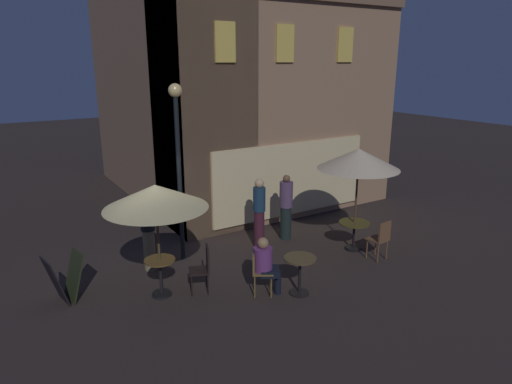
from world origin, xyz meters
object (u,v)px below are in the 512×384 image
object	(u,v)px
cafe_table_1	(354,229)
cafe_chair_1	(381,237)
patio_umbrella_0	(156,197)
street_lamp_near_corner	(178,145)
menu_sandwich_board	(65,278)
cafe_chair_2	(259,268)
patron_standing_3	(259,213)
patron_standing_2	(286,207)
patron_standing_1	(148,233)
cafe_table_2	(300,269)
cafe_table_0	(160,272)
patron_seated_0	(265,262)
cafe_chair_0	(204,265)
patio_umbrella_1	(359,159)

from	to	relation	value
cafe_table_1	cafe_chair_1	size ratio (longest dim) A/B	0.79
patio_umbrella_0	street_lamp_near_corner	bearing A→B (deg)	52.66
menu_sandwich_board	cafe_chair_2	bearing A→B (deg)	-37.62
patron_standing_3	patron_standing_2	bearing A→B (deg)	-16.37
patron_standing_1	patron_standing_3	world-z (taller)	patron_standing_3
patron_standing_2	patron_standing_3	bearing A→B (deg)	90.31
cafe_table_1	cafe_chair_2	bearing A→B (deg)	-168.40
cafe_table_1	cafe_table_2	distance (m)	2.72
cafe_table_0	cafe_chair_1	size ratio (longest dim) A/B	0.80
street_lamp_near_corner	cafe_table_0	distance (m)	2.81
patio_umbrella_0	cafe_chair_1	xyz separation A→B (m)	(4.96, -1.12, -1.47)
patron_seated_0	cafe_table_1	bearing A→B (deg)	44.67
cafe_chair_0	cafe_table_0	bearing A→B (deg)	0.00
cafe_chair_0	street_lamp_near_corner	bearing A→B (deg)	-77.14
patio_umbrella_0	patron_standing_3	size ratio (longest dim) A/B	1.29
menu_sandwich_board	patron_standing_2	xyz separation A→B (m)	(5.53, 0.40, 0.38)
patio_umbrella_1	cafe_table_2	bearing A→B (deg)	-156.53
patio_umbrella_1	patio_umbrella_0	bearing A→B (deg)	176.27
cafe_table_1	patron_standing_2	xyz separation A→B (m)	(-1.01, 1.48, 0.34)
patio_umbrella_1	cafe_chair_2	world-z (taller)	patio_umbrella_1
cafe_table_2	patio_umbrella_0	world-z (taller)	patio_umbrella_0
cafe_chair_1	patron_standing_1	size ratio (longest dim) A/B	0.56
patron_seated_0	patron_standing_1	bearing A→B (deg)	156.04
patio_umbrella_1	patron_standing_2	xyz separation A→B (m)	(-1.01, 1.48, -1.42)
street_lamp_near_corner	patio_umbrella_1	bearing A→B (deg)	-23.85
cafe_table_0	cafe_chair_0	size ratio (longest dim) A/B	0.80
cafe_chair_2	patio_umbrella_0	bearing A→B (deg)	-178.59
menu_sandwich_board	patio_umbrella_1	distance (m)	6.87
cafe_chair_2	patron_standing_1	bearing A→B (deg)	154.89
street_lamp_near_corner	patron_standing_1	size ratio (longest dim) A/B	2.37
cafe_chair_1	patron_standing_3	world-z (taller)	patron_standing_3
cafe_table_1	patron_standing_2	world-z (taller)	patron_standing_2
cafe_chair_2	patron_seated_0	distance (m)	0.19
patron_standing_2	patron_seated_0	bearing A→B (deg)	128.66
patron_standing_3	cafe_table_0	bearing A→B (deg)	174.26
street_lamp_near_corner	cafe_table_0	size ratio (longest dim) A/B	5.23
cafe_table_2	cafe_chair_0	bearing A→B (deg)	145.60
patron_standing_2	cafe_chair_0	bearing A→B (deg)	107.46
patio_umbrella_1	cafe_chair_2	bearing A→B (deg)	-168.40
patio_umbrella_0	patio_umbrella_1	xyz separation A→B (m)	(4.88, -0.32, 0.23)
cafe_chair_0	patron_standing_2	distance (m)	3.42
cafe_table_0	patron_standing_2	bearing A→B (deg)	16.74
cafe_chair_0	patron_seated_0	xyz separation A→B (m)	(1.00, -0.73, 0.11)
street_lamp_near_corner	cafe_table_2	size ratio (longest dim) A/B	5.15
cafe_table_2	patio_umbrella_0	xyz separation A→B (m)	(-2.39, 1.40, 1.52)
cafe_chair_0	menu_sandwich_board	bearing A→B (deg)	-2.18
cafe_chair_2	cafe_table_1	bearing A→B (deg)	43.03
cafe_table_1	patron_standing_1	world-z (taller)	patron_standing_1
cafe_chair_2	patron_standing_1	distance (m)	2.70
patio_umbrella_0	patron_seated_0	xyz separation A→B (m)	(1.80, -1.04, -1.37)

